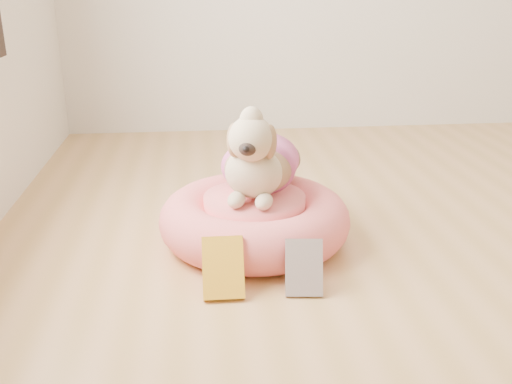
{
  "coord_description": "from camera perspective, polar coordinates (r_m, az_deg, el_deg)",
  "views": [
    {
      "loc": [
        -1.18,
        -1.43,
        0.93
      ],
      "look_at": [
        -0.98,
        0.47,
        0.22
      ],
      "focal_mm": 40.0,
      "sensor_mm": 36.0,
      "label": 1
    }
  ],
  "objects": [
    {
      "name": "book_white",
      "position": [
        1.81,
        4.82,
        -7.52
      ],
      "size": [
        0.13,
        0.11,
        0.17
      ],
      "primitive_type": "cube",
      "rotation": [
        -0.44,
        0.0,
        -0.11
      ],
      "color": "white",
      "rests_on": "floor"
    },
    {
      "name": "book_yellow",
      "position": [
        1.79,
        -3.31,
        -7.57
      ],
      "size": [
        0.13,
        0.13,
        0.18
      ],
      "primitive_type": "cube",
      "rotation": [
        -0.61,
        0.0,
        -0.02
      ],
      "color": "yellow",
      "rests_on": "floor"
    },
    {
      "name": "dog",
      "position": [
        2.08,
        0.25,
        4.62
      ],
      "size": [
        0.46,
        0.56,
        0.36
      ],
      "primitive_type": null,
      "rotation": [
        0.0,
        0.0,
        -0.29
      ],
      "color": "brown",
      "rests_on": "pet_bed"
    },
    {
      "name": "pet_bed",
      "position": [
        2.14,
        -0.14,
        -2.74
      ],
      "size": [
        0.71,
        0.71,
        0.18
      ],
      "color": "#E75D5A",
      "rests_on": "floor"
    }
  ]
}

